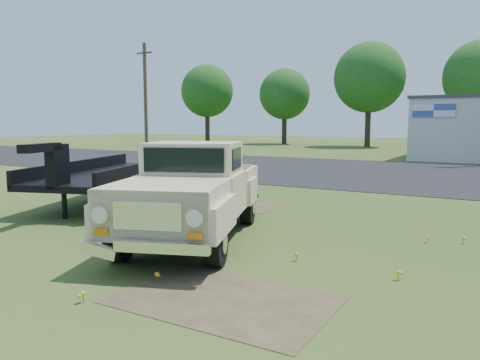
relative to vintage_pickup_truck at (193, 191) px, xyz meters
The scene contains 10 objects.
ground 1.42m from the vintage_pickup_truck, 28.15° to the left, with size 140.00×140.00×0.00m, color #2C4917.
asphalt_lot 15.51m from the vintage_pickup_truck, 86.84° to the left, with size 90.00×14.00×0.02m, color black.
dirt_patch_a 3.62m from the vintage_pickup_truck, 47.21° to the right, with size 3.00×2.00×0.01m, color #453825.
dirt_patch_b 4.25m from the vintage_pickup_truck, 106.15° to the left, with size 2.20×1.60×0.01m, color #453825.
utility_pole_west 31.05m from the vintage_pickup_truck, 133.28° to the left, with size 1.60×0.30×9.00m.
treeline_a 49.00m from the vintage_pickup_truck, 123.86° to the left, with size 6.40×6.40×9.52m.
treeline_b 45.10m from the vintage_pickup_truck, 112.47° to the left, with size 5.76×5.76×8.57m.
treeline_c 41.02m from the vintage_pickup_truck, 100.14° to the left, with size 7.04×7.04×10.47m.
vintage_pickup_truck is the anchor object (origin of this frame).
flatbed_trailer 5.70m from the vintage_pickup_truck, 151.90° to the left, with size 2.42×7.27×1.98m, color black, non-canonical shape.
Camera 1 is at (4.85, -8.31, 2.46)m, focal length 35.00 mm.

